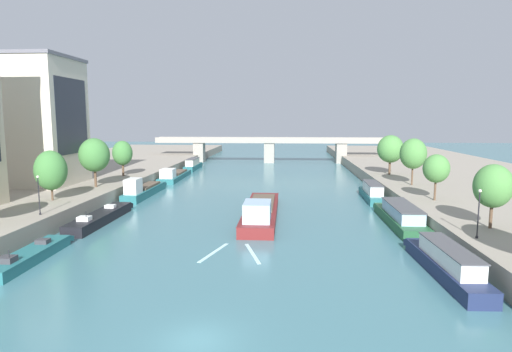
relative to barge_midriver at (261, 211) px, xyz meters
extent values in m
plane|color=#42757F|center=(-1.73, -29.61, -1.00)|extent=(400.00, 400.00, 0.00)
cube|color=gray|center=(-39.59, 25.39, 0.08)|extent=(36.00, 170.00, 2.16)
cube|color=gray|center=(36.13, 25.39, 0.08)|extent=(36.00, 170.00, 2.16)
cube|color=maroon|center=(0.00, 0.86, -0.39)|extent=(3.89, 20.80, 1.21)
cube|color=maroon|center=(0.01, 11.61, -0.27)|extent=(3.67, 1.26, 0.98)
cube|color=maroon|center=(0.00, 0.86, 0.24)|extent=(3.96, 20.80, 0.06)
cube|color=#9EBCD6|center=(-0.01, -6.20, 1.31)|extent=(2.90, 4.16, 2.06)
cube|color=black|center=(0.00, -4.12, 1.62)|extent=(2.32, 0.03, 0.58)
cube|color=brown|center=(0.00, 2.94, 0.45)|extent=(3.03, 10.81, 0.36)
cylinder|color=#232328|center=(0.57, -5.37, 0.82)|extent=(0.07, 0.07, 1.10)
cube|color=silver|center=(0.07, -13.83, -0.99)|extent=(1.99, 5.87, 0.03)
cube|color=silver|center=(-3.53, -13.83, -0.99)|extent=(2.01, 5.87, 0.03)
cube|color=#23666B|center=(-19.08, -17.56, -0.54)|extent=(2.38, 10.46, 0.92)
cube|color=#23666B|center=(-19.18, -12.00, -0.45)|extent=(2.11, 1.24, 0.82)
cube|color=#23666B|center=(-19.08, -17.56, -0.05)|extent=(2.42, 10.46, 0.06)
cube|color=#38383D|center=(-19.12, -15.27, 0.18)|extent=(1.11, 0.92, 0.40)
cube|color=#38383D|center=(-19.03, -20.48, 0.22)|extent=(1.23, 1.12, 0.48)
cylinder|color=#232328|center=(-18.69, -20.68, 0.53)|extent=(0.07, 0.07, 1.10)
cube|color=black|center=(-19.00, -3.48, -0.44)|extent=(2.58, 13.67, 1.12)
cube|color=black|center=(-18.91, 3.69, -0.33)|extent=(2.31, 1.27, 0.93)
cube|color=black|center=(-19.00, -3.48, 0.15)|extent=(2.63, 13.67, 0.06)
cube|color=white|center=(-18.96, -0.48, 0.38)|extent=(1.22, 0.91, 0.40)
cube|color=white|center=(-19.04, -7.30, 0.42)|extent=(1.34, 1.12, 0.48)
cylinder|color=#232328|center=(-18.68, -7.58, 0.73)|extent=(0.07, 0.07, 1.10)
cube|color=#23666B|center=(-19.60, 14.52, -0.42)|extent=(2.63, 14.60, 1.17)
cube|color=#23666B|center=(-19.55, 22.16, -0.30)|extent=(2.41, 1.26, 0.95)
cube|color=#23666B|center=(-19.60, 14.52, 0.20)|extent=(2.68, 14.60, 0.06)
cube|color=white|center=(-19.64, 9.56, 1.35)|extent=(1.91, 2.93, 2.24)
cube|color=black|center=(-19.62, 11.03, 1.68)|extent=(1.51, 0.04, 0.63)
cube|color=brown|center=(-19.59, 15.98, 0.41)|extent=(2.02, 7.60, 0.36)
cylinder|color=#232328|center=(-19.25, 10.14, 0.78)|extent=(0.07, 0.07, 1.10)
cube|color=#23666B|center=(-19.72, 33.70, -0.54)|extent=(3.63, 16.05, 0.93)
cube|color=#23666B|center=(-19.88, 42.04, -0.45)|extent=(3.18, 1.26, 0.82)
cube|color=#23666B|center=(-19.72, 33.70, -0.05)|extent=(3.70, 16.05, 0.06)
cube|color=white|center=(-19.62, 28.26, 0.86)|extent=(2.56, 3.24, 1.75)
cube|color=black|center=(-19.65, 29.87, 1.12)|extent=(2.00, 0.07, 0.49)
cube|color=brown|center=(-19.75, 35.30, 0.16)|extent=(2.75, 8.36, 0.36)
cylinder|color=#232328|center=(-19.13, 28.91, 0.53)|extent=(0.07, 0.07, 1.10)
cube|color=#23666B|center=(-19.51, 49.97, -0.43)|extent=(2.31, 12.03, 1.13)
cube|color=#23666B|center=(-19.55, 56.33, -0.32)|extent=(2.13, 1.25, 0.93)
cube|color=#23666B|center=(-19.51, 49.97, 0.16)|extent=(2.35, 12.03, 0.06)
cube|color=beige|center=(-19.51, 49.37, 0.93)|extent=(1.88, 7.70, 1.48)
cube|color=#4C4C51|center=(-19.51, 49.37, 1.71)|extent=(2.01, 7.93, 0.08)
cylinder|color=#232328|center=(-19.16, 46.37, 0.74)|extent=(0.07, 0.07, 1.10)
cube|color=#1E284C|center=(15.77, -18.20, -0.43)|extent=(2.72, 12.95, 1.14)
cube|color=#1E284C|center=(15.52, -11.42, -0.32)|extent=(2.17, 1.32, 0.93)
cube|color=#1E284C|center=(15.77, -18.20, 0.17)|extent=(2.76, 12.96, 0.06)
cube|color=white|center=(15.80, -18.85, 0.84)|extent=(2.14, 8.31, 1.29)
cube|color=#4C4C51|center=(15.80, -18.85, 1.53)|extent=(2.29, 8.56, 0.08)
cylinder|color=#232328|center=(16.26, -22.05, 0.75)|extent=(0.07, 0.07, 1.10)
cube|color=#235633|center=(16.47, -1.74, -0.47)|extent=(3.13, 14.65, 1.07)
cube|color=#235633|center=(16.43, 5.92, -0.36)|extent=(2.91, 1.24, 0.90)
cube|color=#235633|center=(16.47, -1.74, 0.10)|extent=(3.19, 14.65, 0.06)
cube|color=#9EBCD6|center=(16.48, -2.48, 0.79)|extent=(2.56, 9.38, 1.31)
cube|color=#4C4C51|center=(16.48, -2.48, 1.48)|extent=(2.74, 9.66, 0.08)
cylinder|color=#232328|center=(16.95, -6.13, 0.68)|extent=(0.07, 0.07, 1.10)
cube|color=#23666B|center=(16.26, 14.00, -0.49)|extent=(2.63, 11.50, 1.02)
cube|color=#23666B|center=(16.42, 20.07, -0.39)|extent=(2.25, 1.28, 0.87)
cube|color=#23666B|center=(16.26, 14.00, 0.05)|extent=(2.68, 11.50, 0.06)
cube|color=white|center=(16.25, 13.43, 0.83)|extent=(2.10, 7.37, 1.49)
cube|color=#4C4C51|center=(16.25, 13.43, 1.61)|extent=(2.25, 7.59, 0.08)
cylinder|color=#232328|center=(16.52, 10.56, 0.63)|extent=(0.07, 0.07, 1.10)
cylinder|color=brown|center=(-26.08, -1.13, 2.38)|extent=(0.24, 0.24, 2.43)
ellipsoid|color=#427F3D|center=(-26.08, -1.13, 4.96)|extent=(3.89, 3.89, 4.96)
cylinder|color=brown|center=(-25.43, 9.72, 2.87)|extent=(0.37, 0.37, 3.41)
ellipsoid|color=#427F3D|center=(-25.43, 9.72, 5.94)|extent=(4.48, 4.48, 5.00)
cylinder|color=brown|center=(-25.92, 21.88, 2.61)|extent=(0.39, 0.39, 2.89)
ellipsoid|color=#427F3D|center=(-25.92, 21.88, 5.25)|extent=(3.50, 3.50, 4.33)
cylinder|color=brown|center=(22.22, -11.32, 2.61)|extent=(0.29, 0.29, 2.89)
ellipsoid|color=#4C8942|center=(22.22, -11.32, 5.16)|extent=(3.46, 3.46, 4.06)
cylinder|color=brown|center=(21.72, 2.45, 2.68)|extent=(0.26, 0.26, 3.03)
ellipsoid|color=#4C8942|center=(21.72, 2.45, 5.17)|extent=(3.21, 3.21, 3.55)
cylinder|color=brown|center=(22.42, 14.86, 2.94)|extent=(0.27, 0.27, 3.56)
ellipsoid|color=#4C8942|center=(22.42, 14.86, 6.00)|extent=(3.99, 3.99, 4.65)
cylinder|color=brown|center=(21.90, 27.22, 2.81)|extent=(0.40, 0.40, 3.30)
ellipsoid|color=#4C8942|center=(21.90, 27.22, 5.84)|extent=(4.68, 4.68, 4.99)
cylinder|color=black|center=(-23.03, -8.99, 3.14)|extent=(0.11, 0.11, 3.95)
sphere|color=#EAE5C6|center=(-23.03, -8.99, 5.25)|extent=(0.28, 0.28, 0.28)
cylinder|color=black|center=(-23.03, -8.99, 1.26)|extent=(0.22, 0.22, 0.20)
cylinder|color=black|center=(19.48, -14.93, 3.16)|extent=(0.11, 0.11, 3.99)
sphere|color=#EAE5C6|center=(19.48, -14.93, 5.29)|extent=(0.28, 0.28, 0.28)
cylinder|color=black|center=(19.48, -14.93, 1.26)|extent=(0.22, 0.22, 0.20)
cube|color=beige|center=(-37.21, 12.09, 10.71)|extent=(14.88, 11.69, 19.10)
cube|color=slate|center=(-37.21, 12.09, 20.51)|extent=(15.33, 12.04, 0.50)
cube|color=#232833|center=(-29.74, 12.09, 11.67)|extent=(0.04, 9.35, 11.46)
cube|color=gray|center=(-1.73, 67.64, 4.84)|extent=(63.72, 4.40, 0.60)
cube|color=gray|center=(-1.73, 65.64, 5.59)|extent=(63.72, 0.30, 0.90)
cube|color=gray|center=(-1.73, 69.64, 5.59)|extent=(63.72, 0.30, 0.90)
cube|color=gray|center=(-21.59, 67.64, 1.77)|extent=(2.80, 3.60, 5.54)
cube|color=gray|center=(-1.73, 67.64, 1.77)|extent=(2.80, 3.60, 5.54)
cube|color=gray|center=(18.13, 67.64, 1.77)|extent=(2.80, 3.60, 5.54)
camera|label=1|loc=(3.14, -51.82, 11.39)|focal=30.03mm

